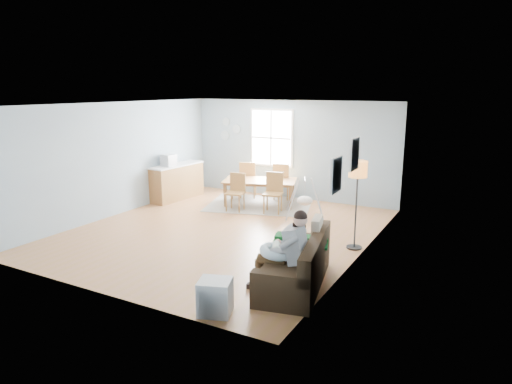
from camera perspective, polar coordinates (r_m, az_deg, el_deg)
The scene contains 22 objects.
room at distance 9.49m, azimuth -4.22°, elevation 9.23°, with size 8.40×9.40×3.90m.
window at distance 12.86m, azimuth 1.97°, elevation 6.77°, with size 1.32×0.08×1.62m.
pictures at distance 7.34m, azimuth 11.12°, elevation 3.45°, with size 0.05×1.34×0.74m.
wall_plates at distance 13.53m, azimuth -3.38°, elevation 7.83°, with size 0.67×0.02×0.66m.
sofa at distance 7.24m, azimuth 5.22°, elevation -9.42°, with size 1.25×2.12×0.80m.
green_throw at distance 7.78m, azimuth 5.66°, elevation -6.02°, with size 0.91×0.74×0.04m, color #145820.
beige_pillow at distance 7.53m, azimuth 7.62°, elevation -4.94°, with size 0.14×0.48×0.48m, color #B9A48D.
father at distance 6.86m, azimuth 3.79°, elevation -7.03°, with size 0.95×0.47×1.30m.
nursing_pillow at distance 6.91m, azimuth 2.56°, elevation -7.46°, with size 0.52×0.52×0.14m, color silver.
infant at distance 6.92m, azimuth 2.61°, elevation -6.77°, with size 0.23×0.35×0.13m.
toddler at distance 7.29m, azimuth 4.99°, elevation -6.02°, with size 0.50×0.28×0.76m.
floor_lamp at distance 8.71m, azimuth 12.59°, elevation 1.89°, with size 0.34×0.34×1.70m.
storage_cube at distance 6.40m, azimuth -5.21°, elevation -12.93°, with size 0.54×0.51×0.49m.
rug at distance 12.08m, azimuth 0.46°, elevation -1.56°, with size 2.65×2.01×0.01m, color gray.
dining_table at distance 12.00m, azimuth 0.46°, elevation -0.06°, with size 1.88×1.05×0.66m, color brown.
chair_sw at distance 11.43m, azimuth -2.48°, elevation 0.33°, with size 0.49×0.49×0.94m.
chair_se at distance 11.24m, azimuth 2.22°, elevation 0.30°, with size 0.55×0.55×1.00m.
chair_nw at distance 12.66m, azimuth -1.03°, elevation 1.85°, with size 0.61×0.61×1.03m.
chair_ne at distance 12.49m, azimuth 3.19°, elevation 1.65°, with size 0.57×0.57×1.02m.
counter at distance 12.80m, azimuth -9.81°, elevation 1.31°, with size 0.63×1.77×0.97m.
monitor at distance 12.44m, azimuth -10.90°, elevation 3.92°, with size 0.38×0.36×0.32m.
baby_swing at distance 10.92m, azimuth 6.11°, elevation -1.00°, with size 1.19×1.20×0.92m.
Camera 1 is at (5.12, -7.97, 3.03)m, focal length 32.00 mm.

